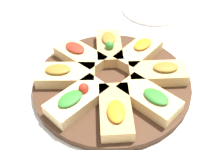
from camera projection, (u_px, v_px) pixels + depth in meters
name	position (u px, v px, depth m)	size (l,w,h in m)	color
ground_plane	(112.00, 84.00, 0.72)	(3.00, 3.00, 0.00)	silver
serving_board	(112.00, 82.00, 0.71)	(0.42, 0.42, 0.02)	#422819
focaccia_slice_0	(65.00, 75.00, 0.69)	(0.14, 0.17, 0.04)	#DBB775
focaccia_slice_1	(77.00, 99.00, 0.63)	(0.11, 0.17, 0.05)	#E5C689
focaccia_slice_2	(115.00, 111.00, 0.60)	(0.17, 0.13, 0.04)	tan
focaccia_slice_3	(149.00, 98.00, 0.63)	(0.17, 0.11, 0.04)	#DBB775
focaccia_slice_4	(158.00, 73.00, 0.70)	(0.14, 0.17, 0.04)	tan
focaccia_slice_5	(139.00, 52.00, 0.76)	(0.12, 0.17, 0.04)	#DBB775
focaccia_slice_6	(109.00, 47.00, 0.78)	(0.17, 0.13, 0.05)	tan
focaccia_slice_7	(80.00, 55.00, 0.75)	(0.17, 0.12, 0.04)	#DBB775
plate_left	(153.00, 9.00, 1.01)	(0.24, 0.24, 0.02)	white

